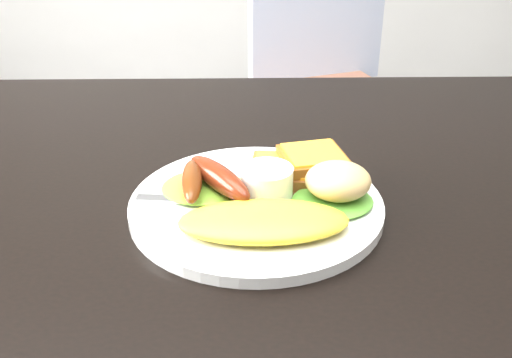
{
  "coord_description": "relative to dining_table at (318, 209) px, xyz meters",
  "views": [
    {
      "loc": [
        -0.08,
        -0.57,
        1.07
      ],
      "look_at": [
        -0.07,
        -0.02,
        0.78
      ],
      "focal_mm": 42.0,
      "sensor_mm": 36.0,
      "label": 1
    }
  ],
  "objects": [
    {
      "name": "lettuce_left",
      "position": [
        -0.13,
        -0.01,
        0.04
      ],
      "size": [
        0.09,
        0.08,
        0.01
      ],
      "primitive_type": "ellipsoid",
      "rotation": [
        0.0,
        0.0,
        0.04
      ],
      "color": "#579924",
      "rests_on": "plate"
    },
    {
      "name": "toast_a",
      "position": [
        -0.04,
        0.02,
        0.04
      ],
      "size": [
        0.08,
        0.08,
        0.01
      ],
      "primitive_type": "cube",
      "rotation": [
        0.0,
        0.0,
        -0.11
      ],
      "color": "#906028",
      "rests_on": "plate"
    },
    {
      "name": "plate",
      "position": [
        -0.07,
        -0.03,
        0.03
      ],
      "size": [
        0.26,
        0.26,
        0.01
      ],
      "primitive_type": "cylinder",
      "color": "white",
      "rests_on": "dining_table"
    },
    {
      "name": "omelette",
      "position": [
        -0.06,
        -0.09,
        0.04
      ],
      "size": [
        0.17,
        0.08,
        0.02
      ],
      "primitive_type": "ellipsoid",
      "rotation": [
        0.0,
        0.0,
        0.02
      ],
      "color": "#FFDD49",
      "rests_on": "plate"
    },
    {
      "name": "toast_b",
      "position": [
        -0.01,
        0.02,
        0.05
      ],
      "size": [
        0.08,
        0.08,
        0.01
      ],
      "primitive_type": "cube",
      "rotation": [
        0.0,
        0.0,
        0.21
      ],
      "color": "brown",
      "rests_on": "toast_a"
    },
    {
      "name": "fork",
      "position": [
        -0.12,
        -0.04,
        0.03
      ],
      "size": [
        0.16,
        0.03,
        0.0
      ],
      "primitive_type": "cube",
      "rotation": [
        0.0,
        0.0,
        -0.1
      ],
      "color": "#ADAFB7",
      "rests_on": "plate"
    },
    {
      "name": "person",
      "position": [
        0.25,
        0.5,
        0.12
      ],
      "size": [
        0.68,
        0.52,
        1.7
      ],
      "primitive_type": "imported",
      "rotation": [
        0.0,
        0.0,
        3.34
      ],
      "color": "navy",
      "rests_on": "ground"
    },
    {
      "name": "dining_chair",
      "position": [
        0.14,
        1.06,
        -0.28
      ],
      "size": [
        0.56,
        0.56,
        0.05
      ],
      "primitive_type": "cube",
      "rotation": [
        0.0,
        0.0,
        0.34
      ],
      "color": "#AB6F55",
      "rests_on": "ground"
    },
    {
      "name": "sausage_a",
      "position": [
        -0.14,
        -0.03,
        0.05
      ],
      "size": [
        0.03,
        0.09,
        0.02
      ],
      "primitive_type": "ellipsoid",
      "rotation": [
        0.0,
        0.0,
        0.06
      ],
      "color": "#632B0B",
      "rests_on": "lettuce_left"
    },
    {
      "name": "lettuce_right",
      "position": [
        0.01,
        -0.04,
        0.04
      ],
      "size": [
        0.1,
        0.09,
        0.01
      ],
      "primitive_type": "ellipsoid",
      "rotation": [
        0.0,
        0.0,
        0.15
      ],
      "color": "#3E8220",
      "rests_on": "plate"
    },
    {
      "name": "potato_salad",
      "position": [
        0.01,
        -0.04,
        0.06
      ],
      "size": [
        0.07,
        0.07,
        0.04
      ],
      "primitive_type": "ellipsoid",
      "rotation": [
        0.0,
        0.0,
        0.08
      ],
      "color": "beige",
      "rests_on": "lettuce_right"
    },
    {
      "name": "sausage_b",
      "position": [
        -0.11,
        -0.02,
        0.05
      ],
      "size": [
        0.08,
        0.11,
        0.03
      ],
      "primitive_type": "ellipsoid",
      "rotation": [
        0.0,
        0.0,
        0.59
      ],
      "color": "maroon",
      "rests_on": "lettuce_left"
    },
    {
      "name": "dining_table",
      "position": [
        0.0,
        0.0,
        0.0
      ],
      "size": [
        1.2,
        0.8,
        0.04
      ],
      "primitive_type": "cube",
      "color": "black",
      "rests_on": "ground"
    },
    {
      "name": "ramekin",
      "position": [
        -0.06,
        -0.03,
        0.05
      ],
      "size": [
        0.06,
        0.06,
        0.03
      ],
      "primitive_type": "cylinder",
      "rotation": [
        0.0,
        0.0,
        0.11
      ],
      "color": "white",
      "rests_on": "plate"
    }
  ]
}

